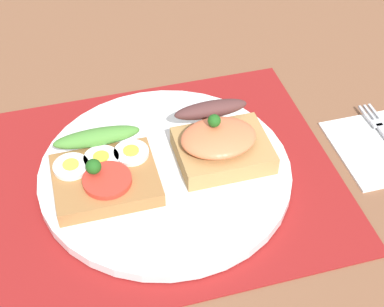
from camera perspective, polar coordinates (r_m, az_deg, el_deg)
name	(u,v)px	position (r cm, az deg, el deg)	size (l,w,h in cm)	color
ground_plane	(166,188)	(64.16, -2.59, -3.42)	(120.00, 90.00, 3.20)	brown
placemat	(166,177)	(62.88, -2.64, -2.35)	(37.00, 31.61, 0.30)	maroon
plate	(165,172)	(62.34, -2.66, -1.88)	(27.19, 27.19, 1.18)	white
sandwich_egg_tomato	(104,171)	(60.49, -8.73, -1.70)	(10.64, 10.30, 3.88)	#9D6939
sandwich_salmon	(219,140)	(62.30, 2.72, 1.38)	(9.89, 9.43, 5.43)	#AB834A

